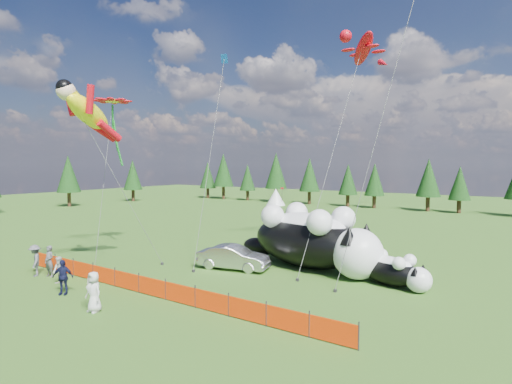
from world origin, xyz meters
The scene contains 16 objects.
ground centered at (0.00, 0.00, 0.00)m, with size 160.00×160.00×0.00m, color #153C0A.
safety_fence centered at (0.00, -3.00, 0.50)m, with size 22.06×0.06×1.10m.
tree_line centered at (0.00, 45.00, 4.00)m, with size 90.00×4.00×8.00m, color black, non-canonical shape.
festival_tents centered at (11.00, 40.00, 1.40)m, with size 50.00×3.20×2.80m, color white, non-canonical shape.
cat_large centered at (4.43, 6.75, 1.96)m, with size 11.30×5.91×4.13m.
cat_small centered at (9.93, 5.75, 0.88)m, with size 5.02×2.87×1.86m.
car centered at (0.30, 3.68, 0.78)m, with size 1.64×4.70×1.55m, color silver.
spectator_a centered at (-7.98, -3.96, 0.96)m, with size 0.70×0.46×1.91m, color #504F54.
spectator_b centered at (-5.94, -4.52, 0.80)m, with size 0.78×0.46×1.60m, color silver.
spectator_c centered at (-4.14, -5.37, 0.92)m, with size 1.08×0.55×1.84m, color #131534.
spectator_d centered at (-8.85, -4.36, 0.97)m, with size 1.25×0.65×1.94m, color #504F54.
spectator_e centered at (-0.58, -5.99, 0.94)m, with size 0.92×0.60×1.89m, color silver.
superhero_kite centered at (-5.75, -2.51, 9.89)m, with size 4.88×7.00×12.23m.
gecko_kite centered at (5.57, 12.97, 15.44)m, with size 5.57×12.75×17.96m.
flower_kite centered at (-9.14, 1.73, 11.27)m, with size 4.41×5.46×12.07m.
diamond_kite_a centered at (-2.92, 6.73, 13.74)m, with size 2.22×5.75×15.77m.
Camera 1 is at (15.69, -16.94, 6.85)m, focal length 28.00 mm.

